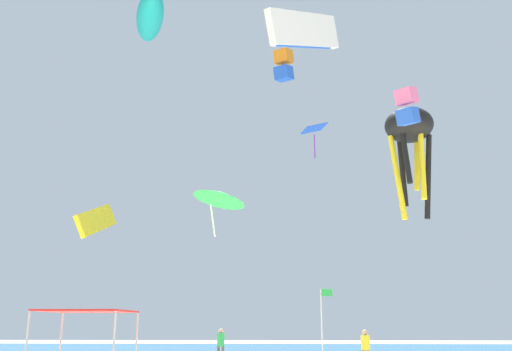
{
  "coord_description": "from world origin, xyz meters",
  "views": [
    {
      "loc": [
        1.64,
        -21.24,
        1.92
      ],
      "look_at": [
        0.18,
        9.23,
        10.21
      ],
      "focal_mm": 38.79,
      "sensor_mm": 36.0,
      "label": 1
    }
  ],
  "objects_px": {
    "canopy_tent": "(87,314)",
    "kite_parafoil_yellow": "(96,221)",
    "kite_inflatable_teal": "(150,16)",
    "kite_octopus_black": "(409,131)",
    "kite_diamond_blue": "(314,130)",
    "banner_flag": "(323,319)",
    "person_near_tent": "(221,342)",
    "kite_box_pink": "(407,106)",
    "person_leftmost": "(365,345)",
    "kite_box_orange": "(284,65)",
    "kite_delta_green": "(220,196)",
    "kite_parafoil_white": "(304,31)"
  },
  "relations": [
    {
      "from": "canopy_tent",
      "to": "kite_inflatable_teal",
      "type": "height_order",
      "value": "kite_inflatable_teal"
    },
    {
      "from": "person_leftmost",
      "to": "kite_box_pink",
      "type": "relative_size",
      "value": 0.84
    },
    {
      "from": "kite_octopus_black",
      "to": "kite_parafoil_yellow",
      "type": "distance_m",
      "value": 26.91
    },
    {
      "from": "kite_box_orange",
      "to": "kite_delta_green",
      "type": "relative_size",
      "value": 0.78
    },
    {
      "from": "canopy_tent",
      "to": "person_leftmost",
      "type": "bearing_deg",
      "value": 36.86
    },
    {
      "from": "kite_box_orange",
      "to": "kite_diamond_blue",
      "type": "xyz_separation_m",
      "value": [
        2.82,
        6.24,
        -3.63
      ]
    },
    {
      "from": "kite_octopus_black",
      "to": "kite_delta_green",
      "type": "distance_m",
      "value": 12.18
    },
    {
      "from": "kite_box_pink",
      "to": "person_leftmost",
      "type": "bearing_deg",
      "value": 0.25
    },
    {
      "from": "person_near_tent",
      "to": "person_leftmost",
      "type": "relative_size",
      "value": 1.02
    },
    {
      "from": "person_leftmost",
      "to": "kite_parafoil_white",
      "type": "distance_m",
      "value": 16.34
    },
    {
      "from": "kite_box_pink",
      "to": "kite_delta_green",
      "type": "bearing_deg",
      "value": 26.68
    },
    {
      "from": "kite_diamond_blue",
      "to": "kite_box_pink",
      "type": "bearing_deg",
      "value": -7.08
    },
    {
      "from": "kite_parafoil_white",
      "to": "kite_inflatable_teal",
      "type": "bearing_deg",
      "value": -88.8
    },
    {
      "from": "canopy_tent",
      "to": "kite_parafoil_white",
      "type": "height_order",
      "value": "kite_parafoil_white"
    },
    {
      "from": "kite_diamond_blue",
      "to": "kite_octopus_black",
      "type": "bearing_deg",
      "value": -0.7
    },
    {
      "from": "canopy_tent",
      "to": "kite_parafoil_yellow",
      "type": "distance_m",
      "value": 27.72
    },
    {
      "from": "person_leftmost",
      "to": "kite_parafoil_white",
      "type": "relative_size",
      "value": 0.34
    },
    {
      "from": "kite_box_orange",
      "to": "kite_box_pink",
      "type": "distance_m",
      "value": 21.02
    },
    {
      "from": "kite_box_pink",
      "to": "kite_diamond_blue",
      "type": "bearing_deg",
      "value": -42.59
    },
    {
      "from": "kite_octopus_black",
      "to": "kite_delta_green",
      "type": "relative_size",
      "value": 1.79
    },
    {
      "from": "kite_octopus_black",
      "to": "kite_parafoil_yellow",
      "type": "xyz_separation_m",
      "value": [
        -23.11,
        13.54,
        -2.67
      ]
    },
    {
      "from": "kite_octopus_black",
      "to": "kite_box_pink",
      "type": "relative_size",
      "value": 3.28
    },
    {
      "from": "banner_flag",
      "to": "person_near_tent",
      "type": "bearing_deg",
      "value": 143.21
    },
    {
      "from": "kite_parafoil_white",
      "to": "kite_box_pink",
      "type": "bearing_deg",
      "value": 122.04
    },
    {
      "from": "kite_inflatable_teal",
      "to": "kite_box_pink",
      "type": "height_order",
      "value": "kite_inflatable_teal"
    },
    {
      "from": "canopy_tent",
      "to": "kite_diamond_blue",
      "type": "relative_size",
      "value": 0.9
    },
    {
      "from": "canopy_tent",
      "to": "banner_flag",
      "type": "xyz_separation_m",
      "value": [
        8.83,
        8.56,
        -0.09
      ]
    },
    {
      "from": "kite_inflatable_teal",
      "to": "kite_parafoil_yellow",
      "type": "relative_size",
      "value": 1.07
    },
    {
      "from": "kite_delta_green",
      "to": "kite_box_pink",
      "type": "height_order",
      "value": "kite_box_pink"
    },
    {
      "from": "kite_box_orange",
      "to": "person_near_tent",
      "type": "bearing_deg",
      "value": -81.55
    },
    {
      "from": "person_near_tent",
      "to": "kite_octopus_black",
      "type": "bearing_deg",
      "value": -155.41
    },
    {
      "from": "person_near_tent",
      "to": "banner_flag",
      "type": "distance_m",
      "value": 6.95
    },
    {
      "from": "kite_inflatable_teal",
      "to": "kite_delta_green",
      "type": "bearing_deg",
      "value": -155.87
    },
    {
      "from": "person_near_tent",
      "to": "person_leftmost",
      "type": "bearing_deg",
      "value": 178.69
    },
    {
      "from": "kite_diamond_blue",
      "to": "kite_box_pink",
      "type": "relative_size",
      "value": 1.58
    },
    {
      "from": "canopy_tent",
      "to": "kite_box_pink",
      "type": "distance_m",
      "value": 17.66
    },
    {
      "from": "person_leftmost",
      "to": "kite_box_orange",
      "type": "height_order",
      "value": "kite_box_orange"
    },
    {
      "from": "canopy_tent",
      "to": "banner_flag",
      "type": "bearing_deg",
      "value": 44.1
    },
    {
      "from": "kite_parafoil_white",
      "to": "kite_octopus_black",
      "type": "bearing_deg",
      "value": 166.62
    },
    {
      "from": "banner_flag",
      "to": "kite_inflatable_teal",
      "type": "height_order",
      "value": "kite_inflatable_teal"
    },
    {
      "from": "person_near_tent",
      "to": "kite_box_orange",
      "type": "distance_m",
      "value": 24.86
    },
    {
      "from": "person_near_tent",
      "to": "kite_box_pink",
      "type": "bearing_deg",
      "value": 176.66
    },
    {
      "from": "kite_diamond_blue",
      "to": "kite_delta_green",
      "type": "bearing_deg",
      "value": -31.56
    },
    {
      "from": "kite_diamond_blue",
      "to": "kite_parafoil_yellow",
      "type": "xyz_separation_m",
      "value": [
        -18.64,
        -4.29,
        -9.25
      ]
    },
    {
      "from": "canopy_tent",
      "to": "kite_inflatable_teal",
      "type": "bearing_deg",
      "value": 99.07
    },
    {
      "from": "kite_delta_green",
      "to": "kite_box_pink",
      "type": "xyz_separation_m",
      "value": [
        9.49,
        -2.2,
        3.94
      ]
    },
    {
      "from": "person_near_tent",
      "to": "kite_octopus_black",
      "type": "relative_size",
      "value": 0.26
    },
    {
      "from": "kite_octopus_black",
      "to": "kite_inflatable_teal",
      "type": "relative_size",
      "value": 0.98
    },
    {
      "from": "kite_box_orange",
      "to": "kite_delta_green",
      "type": "height_order",
      "value": "kite_box_orange"
    },
    {
      "from": "kite_parafoil_white",
      "to": "kite_box_pink",
      "type": "height_order",
      "value": "kite_parafoil_white"
    }
  ]
}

